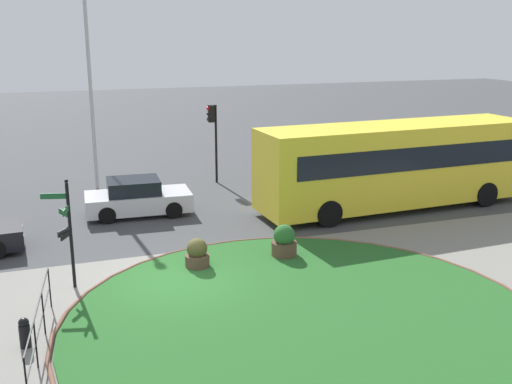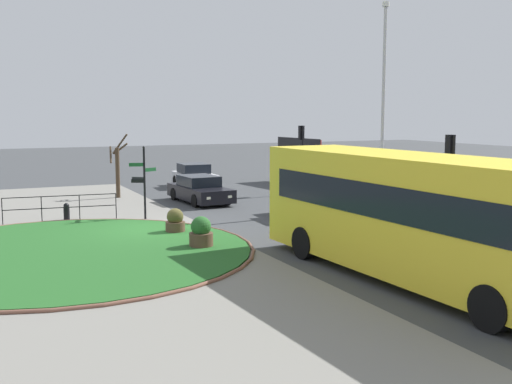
{
  "view_description": "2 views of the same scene",
  "coord_description": "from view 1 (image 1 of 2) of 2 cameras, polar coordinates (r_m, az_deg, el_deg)",
  "views": [
    {
      "loc": [
        -3.0,
        -15.69,
        6.86
      ],
      "look_at": [
        3.46,
        2.95,
        1.59
      ],
      "focal_mm": 42.29,
      "sensor_mm": 36.0,
      "label": 1
    },
    {
      "loc": [
        22.4,
        -6.05,
        4.47
      ],
      "look_at": [
        3.17,
        2.95,
        1.72
      ],
      "focal_mm": 42.98,
      "sensor_mm": 36.0,
      "label": 2
    }
  ],
  "objects": [
    {
      "name": "ground",
      "position": [
        17.38,
        -7.71,
        -8.44
      ],
      "size": [
        120.0,
        120.0,
        0.0
      ],
      "primitive_type": "plane",
      "color": "#3D3F42"
    },
    {
      "name": "sidewalk_paving",
      "position": [
        15.73,
        -6.31,
        -10.97
      ],
      "size": [
        32.0,
        8.29,
        0.02
      ],
      "primitive_type": "cube",
      "color": "gray",
      "rests_on": "ground"
    },
    {
      "name": "grass_island",
      "position": [
        15.08,
        4.7,
        -11.96
      ],
      "size": [
        11.75,
        11.75,
        0.1
      ],
      "primitive_type": "cylinder",
      "color": "#235B23",
      "rests_on": "ground"
    },
    {
      "name": "grass_kerb_ring",
      "position": [
        15.08,
        4.7,
        -11.94
      ],
      "size": [
        12.06,
        12.06,
        0.11
      ],
      "primitive_type": "torus",
      "color": "brown",
      "rests_on": "ground"
    },
    {
      "name": "signpost_directional",
      "position": [
        16.97,
        -17.41,
        -3.23
      ],
      "size": [
        0.74,
        1.18,
        3.09
      ],
      "color": "black",
      "rests_on": "ground"
    },
    {
      "name": "bollard_foreground",
      "position": [
        14.71,
        -21.04,
        -12.3
      ],
      "size": [
        0.25,
        0.25,
        0.73
      ],
      "color": "black",
      "rests_on": "ground"
    },
    {
      "name": "railing_grass_edge",
      "position": [
        14.3,
        -19.83,
        -11.45
      ],
      "size": [
        0.51,
        4.48,
        1.1
      ],
      "rotation": [
        0.0,
        0.0,
        4.61
      ],
      "color": "black",
      "rests_on": "ground"
    },
    {
      "name": "bus_yellow",
      "position": [
        24.43,
        13.06,
        2.62
      ],
      "size": [
        11.32,
        3.1,
        3.37
      ],
      "rotation": [
        0.0,
        0.0,
        0.05
      ],
      "color": "yellow",
      "rests_on": "ground"
    },
    {
      "name": "car_trailing",
      "position": [
        23.63,
        -11.18,
        -0.56
      ],
      "size": [
        4.06,
        2.08,
        1.41
      ],
      "rotation": [
        0.0,
        0.0,
        -0.05
      ],
      "color": "silver",
      "rests_on": "ground"
    },
    {
      "name": "traffic_light_far",
      "position": [
        27.8,
        -4.1,
        6.24
      ],
      "size": [
        0.49,
        0.28,
        3.63
      ],
      "rotation": [
        0.0,
        0.0,
        3.22
      ],
      "color": "black",
      "rests_on": "ground"
    },
    {
      "name": "lamppost_tall",
      "position": [
        27.33,
        -15.46,
        10.61
      ],
      "size": [
        0.32,
        0.32,
        9.5
      ],
      "color": "#B7B7BC",
      "rests_on": "ground"
    },
    {
      "name": "planter_near_signpost",
      "position": [
        18.04,
        -5.58,
        -5.98
      ],
      "size": [
        0.73,
        0.73,
        0.96
      ],
      "color": "brown",
      "rests_on": "ground"
    },
    {
      "name": "planter_kerbside",
      "position": [
        18.82,
        2.68,
        -4.83
      ],
      "size": [
        0.79,
        0.79,
        1.09
      ],
      "color": "brown",
      "rests_on": "ground"
    }
  ]
}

